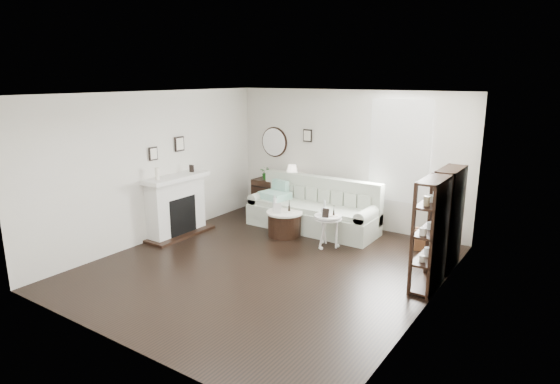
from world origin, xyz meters
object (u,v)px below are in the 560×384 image
Objects in this scene: dresser at (279,198)px; drum_table at (284,223)px; sofa at (314,212)px; pedestal_table at (328,218)px.

dresser is 1.37m from drum_table.
sofa is 1.08m from pedestal_table.
sofa is at bearing 69.56° from drum_table.
dresser is at bearing 160.55° from sofa.
dresser is 2.18m from pedestal_table.
sofa reaches higher than dresser.
dresser is 1.96× the size of pedestal_table.
dresser is at bearing 147.40° from pedestal_table.
sofa is 1.17m from dresser.
sofa reaches higher than pedestal_table.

